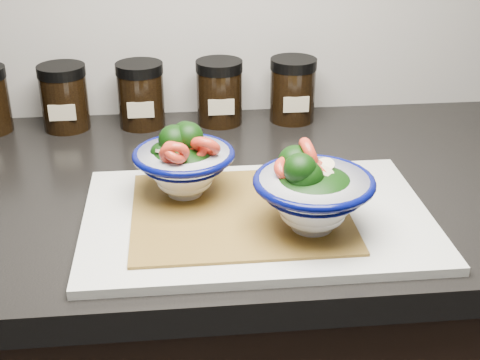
{
  "coord_description": "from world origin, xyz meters",
  "views": [
    {
      "loc": [
        0.07,
        0.57,
        1.33
      ],
      "look_at": [
        0.15,
        1.33,
        0.96
      ],
      "focal_mm": 50.0,
      "sensor_mm": 36.0,
      "label": 1
    }
  ],
  "objects": [
    {
      "name": "spice_jar_d",
      "position": [
        0.01,
        1.69,
        0.96
      ],
      "size": [
        0.08,
        0.08,
        0.11
      ],
      "color": "black",
      "rests_on": "countertop"
    },
    {
      "name": "spice_jar_e",
      "position": [
        0.15,
        1.69,
        0.96
      ],
      "size": [
        0.08,
        0.08,
        0.11
      ],
      "color": "black",
      "rests_on": "countertop"
    },
    {
      "name": "bowl_left",
      "position": [
        0.08,
        1.39,
        0.96
      ],
      "size": [
        0.14,
        0.14,
        0.1
      ],
      "rotation": [
        0.0,
        0.0,
        0.26
      ],
      "color": "white",
      "rests_on": "bamboo_mat"
    },
    {
      "name": "spice_jar_c",
      "position": [
        -0.12,
        1.69,
        0.96
      ],
      "size": [
        0.08,
        0.08,
        0.11
      ],
      "color": "black",
      "rests_on": "countertop"
    },
    {
      "name": "bowl_right",
      "position": [
        0.23,
        1.28,
        0.96
      ],
      "size": [
        0.15,
        0.15,
        0.12
      ],
      "rotation": [
        0.0,
        0.0,
        -0.34
      ],
      "color": "white",
      "rests_on": "bamboo_mat"
    },
    {
      "name": "bamboo_mat",
      "position": [
        0.15,
        1.33,
        0.91
      ],
      "size": [
        0.28,
        0.24,
        0.0
      ],
      "primitive_type": "cube",
      "color": "#A77E32",
      "rests_on": "cutting_board"
    },
    {
      "name": "countertop",
      "position": [
        0.0,
        1.45,
        0.88
      ],
      "size": [
        3.5,
        0.6,
        0.04
      ],
      "primitive_type": "cube",
      "color": "black",
      "rests_on": "cabinet"
    },
    {
      "name": "cutting_board",
      "position": [
        0.17,
        1.33,
        0.91
      ],
      "size": [
        0.45,
        0.3,
        0.01
      ],
      "primitive_type": "cube",
      "color": "silver",
      "rests_on": "countertop"
    },
    {
      "name": "spice_jar_f",
      "position": [
        0.28,
        1.69,
        0.96
      ],
      "size": [
        0.08,
        0.08,
        0.11
      ],
      "color": "black",
      "rests_on": "countertop"
    }
  ]
}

